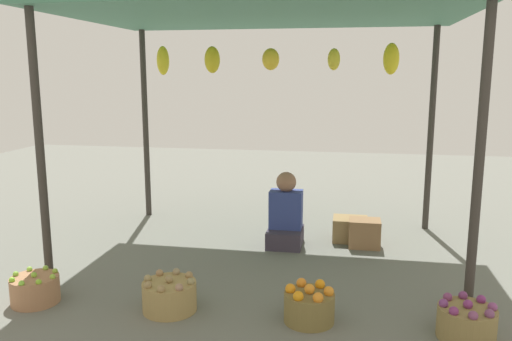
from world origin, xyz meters
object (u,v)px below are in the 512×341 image
(wooden_crate_stacked_rear, at_px, (350,229))
(wooden_crate_near_vendor, at_px, (365,233))
(basket_potatoes, at_px, (170,295))
(basket_oranges, at_px, (309,306))
(vendor_person, at_px, (286,217))
(basket_limes, at_px, (35,289))
(basket_purple_onions, at_px, (467,322))

(wooden_crate_stacked_rear, bearing_deg, wooden_crate_near_vendor, -50.68)
(basket_potatoes, height_order, wooden_crate_near_vendor, wooden_crate_near_vendor)
(basket_oranges, xyz_separation_m, wooden_crate_near_vendor, (0.44, 1.77, 0.02))
(basket_oranges, bearing_deg, vendor_person, 102.69)
(vendor_person, relative_size, basket_limes, 2.10)
(vendor_person, distance_m, basket_oranges, 1.75)
(vendor_person, xyz_separation_m, basket_limes, (-1.78, -1.76, -0.19))
(vendor_person, relative_size, wooden_crate_near_vendor, 2.42)
(basket_limes, bearing_deg, basket_potatoes, 3.00)
(basket_limes, bearing_deg, vendor_person, 44.71)
(basket_oranges, height_order, wooden_crate_stacked_rear, basket_oranges)
(basket_purple_onions, relative_size, wooden_crate_stacked_rear, 1.06)
(basket_potatoes, distance_m, basket_oranges, 1.07)
(wooden_crate_stacked_rear, bearing_deg, basket_limes, -140.55)
(basket_limes, xyz_separation_m, basket_purple_onions, (3.24, 0.01, 0.01))
(basket_purple_onions, bearing_deg, basket_potatoes, 178.83)
(vendor_person, bearing_deg, wooden_crate_near_vendor, 5.30)
(basket_potatoes, relative_size, wooden_crate_near_vendor, 1.28)
(basket_limes, relative_size, basket_potatoes, 0.90)
(basket_potatoes, height_order, basket_oranges, basket_oranges)
(basket_oranges, relative_size, wooden_crate_stacked_rear, 1.00)
(basket_potatoes, bearing_deg, basket_limes, -177.00)
(basket_limes, distance_m, wooden_crate_stacked_rear, 3.18)
(vendor_person, bearing_deg, basket_limes, -135.29)
(basket_oranges, height_order, wooden_crate_near_vendor, wooden_crate_near_vendor)
(basket_potatoes, bearing_deg, basket_purple_onions, -1.17)
(vendor_person, xyz_separation_m, basket_oranges, (0.38, -1.70, -0.18))
(wooden_crate_near_vendor, relative_size, wooden_crate_stacked_rear, 0.87)
(vendor_person, distance_m, basket_purple_onions, 2.28)
(basket_purple_onions, distance_m, wooden_crate_stacked_rear, 2.15)
(vendor_person, xyz_separation_m, basket_purple_onions, (1.46, -1.75, -0.18))
(basket_oranges, bearing_deg, wooden_crate_near_vendor, 76.04)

